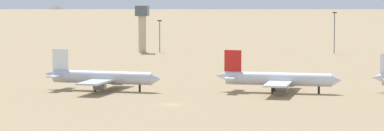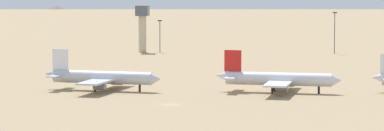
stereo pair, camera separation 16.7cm
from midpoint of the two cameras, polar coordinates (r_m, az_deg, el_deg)
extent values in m
plane|color=#9E8460|center=(221.26, -1.33, -2.43)|extent=(4000.00, 4000.00, 0.00)
cylinder|color=silver|center=(250.15, -5.53, -0.73)|extent=(28.14, 7.40, 3.49)
cone|color=silver|center=(245.09, -2.22, -0.83)|extent=(3.06, 3.65, 3.32)
cone|color=silver|center=(255.96, -8.70, -0.51)|extent=(3.88, 3.43, 2.97)
cube|color=white|center=(254.38, -8.11, 0.38)|extent=(4.55, 1.07, 5.67)
cube|color=silver|center=(257.95, -7.78, -0.49)|extent=(3.60, 6.27, 0.31)
cube|color=silver|center=(251.59, -8.41, -0.64)|extent=(3.60, 6.27, 0.31)
cube|color=silver|center=(249.89, -5.34, -0.85)|extent=(9.82, 28.49, 0.49)
cylinder|color=slate|center=(255.80, -4.63, -0.98)|extent=(3.38, 2.34, 1.92)
cylinder|color=slate|center=(243.64, -5.70, -1.30)|extent=(3.38, 2.34, 1.92)
cylinder|color=black|center=(246.82, -3.22, -1.42)|extent=(0.61, 0.61, 1.92)
cylinder|color=black|center=(252.85, -5.63, -1.28)|extent=(0.61, 0.61, 1.92)
cylinder|color=black|center=(248.98, -5.98, -1.38)|extent=(0.61, 0.61, 1.92)
cylinder|color=silver|center=(245.54, 5.37, -0.83)|extent=(28.32, 6.24, 3.51)
cone|color=silver|center=(243.97, 8.93, -0.91)|extent=(2.95, 3.58, 3.34)
cone|color=silver|center=(248.00, 1.87, -0.63)|extent=(3.79, 3.32, 2.99)
cube|color=red|center=(247.05, 2.56, 0.30)|extent=(4.59, 0.88, 5.71)
cube|color=silver|center=(250.89, 2.70, -0.60)|extent=(3.38, 6.22, 0.32)
cube|color=silver|center=(244.02, 2.40, -0.77)|extent=(3.38, 6.22, 0.32)
cube|color=silver|center=(245.48, 5.58, -0.96)|extent=(8.69, 28.56, 0.49)
cylinder|color=slate|center=(252.00, 5.97, -1.08)|extent=(3.34, 2.23, 1.93)
cylinder|color=slate|center=(239.01, 5.57, -1.42)|extent=(3.34, 2.23, 1.93)
cylinder|color=black|center=(244.64, 7.85, -1.52)|extent=(0.61, 0.61, 1.93)
cylinder|color=black|center=(248.10, 5.13, -1.40)|extent=(0.61, 0.61, 1.93)
cylinder|color=black|center=(243.95, 4.99, -1.51)|extent=(0.61, 0.61, 1.93)
cone|color=silver|center=(250.61, 11.39, -0.73)|extent=(3.40, 2.94, 2.78)
cylinder|color=#C6B793|center=(385.84, -3.06, 1.95)|extent=(3.20, 3.20, 15.23)
cube|color=#4C5660|center=(385.42, -3.07, 3.39)|extent=(5.20, 5.20, 4.30)
cylinder|color=#59595E|center=(384.22, -1.98, 1.77)|extent=(0.36, 0.36, 13.03)
cube|color=#333333|center=(383.88, -1.98, 2.78)|extent=(1.80, 0.50, 0.50)
cylinder|color=#59595E|center=(383.17, 8.80, 1.97)|extent=(0.36, 0.36, 16.57)
cube|color=#333333|center=(382.80, 8.82, 3.25)|extent=(1.80, 0.50, 0.50)
camera|label=1|loc=(0.08, -89.98, 0.00)|focal=86.45mm
camera|label=2|loc=(0.08, 90.02, 0.00)|focal=86.45mm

